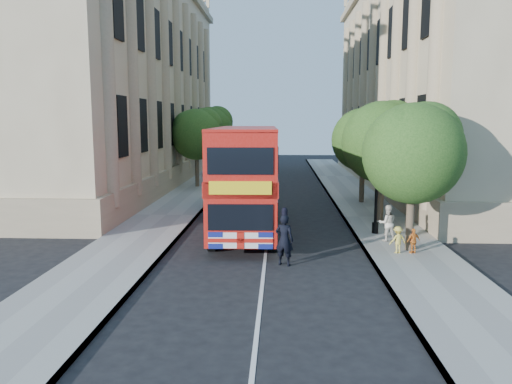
# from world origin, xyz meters

# --- Properties ---
(ground) EXTENTS (120.00, 120.00, 0.00)m
(ground) POSITION_xyz_m (0.00, 0.00, 0.00)
(ground) COLOR black
(ground) RESTS_ON ground
(pavement_right) EXTENTS (3.50, 80.00, 0.12)m
(pavement_right) POSITION_xyz_m (5.75, 10.00, 0.06)
(pavement_right) COLOR gray
(pavement_right) RESTS_ON ground
(pavement_left) EXTENTS (3.50, 80.00, 0.12)m
(pavement_left) POSITION_xyz_m (-5.75, 10.00, 0.06)
(pavement_left) COLOR gray
(pavement_left) RESTS_ON ground
(building_right) EXTENTS (12.00, 38.00, 18.00)m
(building_right) POSITION_xyz_m (13.80, 24.00, 9.00)
(building_right) COLOR tan
(building_right) RESTS_ON ground
(building_left) EXTENTS (12.00, 38.00, 18.00)m
(building_left) POSITION_xyz_m (-13.80, 24.00, 9.00)
(building_left) COLOR tan
(building_left) RESTS_ON ground
(tree_right_near) EXTENTS (4.00, 4.00, 6.08)m
(tree_right_near) POSITION_xyz_m (5.84, 3.03, 4.25)
(tree_right_near) COLOR #473828
(tree_right_near) RESTS_ON ground
(tree_right_mid) EXTENTS (4.20, 4.20, 6.37)m
(tree_right_mid) POSITION_xyz_m (5.84, 9.03, 4.45)
(tree_right_mid) COLOR #473828
(tree_right_mid) RESTS_ON ground
(tree_right_far) EXTENTS (4.00, 4.00, 6.15)m
(tree_right_far) POSITION_xyz_m (5.84, 15.03, 4.31)
(tree_right_far) COLOR #473828
(tree_right_far) RESTS_ON ground
(tree_left_far) EXTENTS (4.00, 4.00, 6.30)m
(tree_left_far) POSITION_xyz_m (-5.96, 22.03, 4.44)
(tree_left_far) COLOR #473828
(tree_left_far) RESTS_ON ground
(tree_left_back) EXTENTS (4.20, 4.20, 6.65)m
(tree_left_back) POSITION_xyz_m (-5.96, 30.03, 4.71)
(tree_left_back) COLOR #473828
(tree_left_back) RESTS_ON ground
(lamp_post) EXTENTS (0.32, 0.32, 5.16)m
(lamp_post) POSITION_xyz_m (5.00, 6.00, 2.51)
(lamp_post) COLOR black
(lamp_post) RESTS_ON pavement_right
(double_decker_bus) EXTENTS (3.10, 10.68, 4.90)m
(double_decker_bus) POSITION_xyz_m (-1.05, 6.63, 2.71)
(double_decker_bus) COLOR #AB130B
(double_decker_bus) RESTS_ON ground
(box_van) EXTENTS (2.15, 4.91, 2.77)m
(box_van) POSITION_xyz_m (-2.21, 13.18, 1.35)
(box_van) COLOR black
(box_van) RESTS_ON ground
(police_constable) EXTENTS (0.81, 0.67, 1.92)m
(police_constable) POSITION_xyz_m (0.73, 1.00, 0.96)
(police_constable) COLOR black
(police_constable) RESTS_ON ground
(woman_pedestrian) EXTENTS (0.80, 0.64, 1.58)m
(woman_pedestrian) POSITION_xyz_m (5.23, 4.49, 0.91)
(woman_pedestrian) COLOR silver
(woman_pedestrian) RESTS_ON pavement_right
(child_a) EXTENTS (0.63, 0.44, 0.99)m
(child_a) POSITION_xyz_m (5.84, 2.49, 0.62)
(child_a) COLOR orange
(child_a) RESTS_ON pavement_right
(child_b) EXTENTS (0.78, 0.59, 1.07)m
(child_b) POSITION_xyz_m (5.22, 2.49, 0.66)
(child_b) COLOR gold
(child_b) RESTS_ON pavement_right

